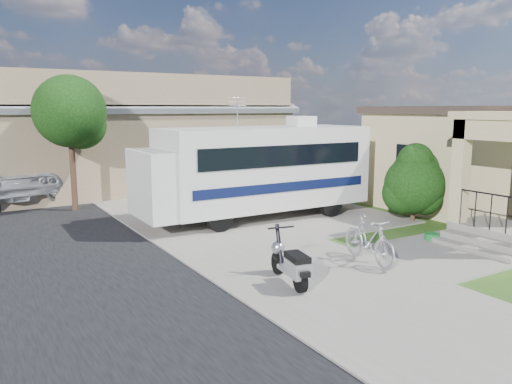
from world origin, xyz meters
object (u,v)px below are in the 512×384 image
motorhome (256,168)px  garden_hose (432,238)px  bicycle (369,242)px  scooter (291,264)px  shrub (414,182)px  pickup_truck (0,176)px

motorhome → garden_hose: bearing=-60.8°
bicycle → motorhome: bearing=93.3°
scooter → garden_hose: size_ratio=4.04×
shrub → scooter: shrub is taller
motorhome → garden_hose: size_ratio=18.63×
motorhome → shrub: (3.95, -2.82, -0.38)m
shrub → garden_hose: bearing=-126.0°
motorhome → shrub: size_ratio=3.03×
scooter → bicycle: bearing=17.6°
scooter → garden_hose: 5.27m
garden_hose → motorhome: bearing=118.6°
scooter → pickup_truck: size_ratio=0.25×
shrub → scooter: 7.16m
scooter → pickup_truck: pickup_truck is taller
motorhome → scooter: (-2.61, -5.57, -1.15)m
bicycle → garden_hose: (2.90, 0.62, -0.44)m
pickup_truck → motorhome: bearing=122.2°
pickup_truck → garden_hose: pickup_truck is taller
pickup_truck → garden_hose: size_ratio=16.34×
scooter → bicycle: (2.29, 0.24, 0.06)m
shrub → pickup_truck: bearing=133.8°
shrub → motorhome: bearing=144.4°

